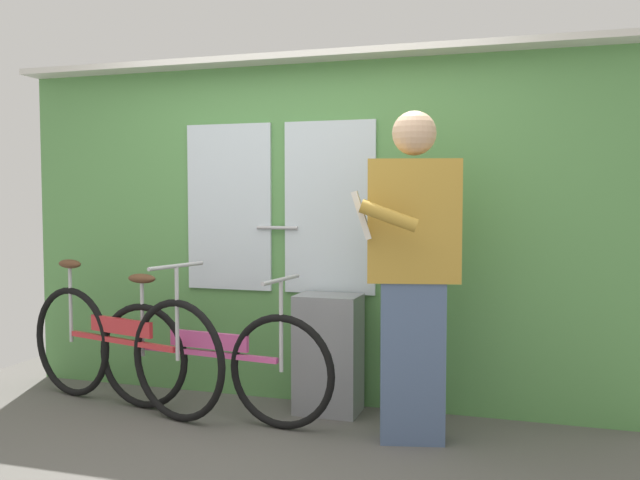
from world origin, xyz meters
TOP-DOWN VIEW (x-y plane):
  - ground_plane at (0.00, 0.00)m, footprint 5.11×3.93m
  - train_door_wall at (-0.01, 1.16)m, footprint 4.11×0.28m
  - bicycle_near_door at (-1.10, 0.65)m, footprint 1.66×0.60m
  - bicycle_leaning_behind at (-0.47, 0.62)m, footprint 1.64×0.44m
  - passenger_reading_newspaper at (0.77, 0.59)m, footprint 0.63×0.57m
  - trash_bin_by_wall at (0.19, 0.94)m, footprint 0.39×0.28m

SIDE VIEW (x-z plane):
  - ground_plane at x=0.00m, z-range -0.04..0.00m
  - bicycle_leaning_behind at x=-0.47m, z-range -0.08..0.80m
  - trash_bin_by_wall at x=0.19m, z-range 0.00..0.74m
  - bicycle_near_door at x=-1.10m, z-range -0.08..0.86m
  - passenger_reading_newspaper at x=0.77m, z-range 0.05..1.85m
  - train_door_wall at x=-0.01m, z-range 0.05..2.28m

